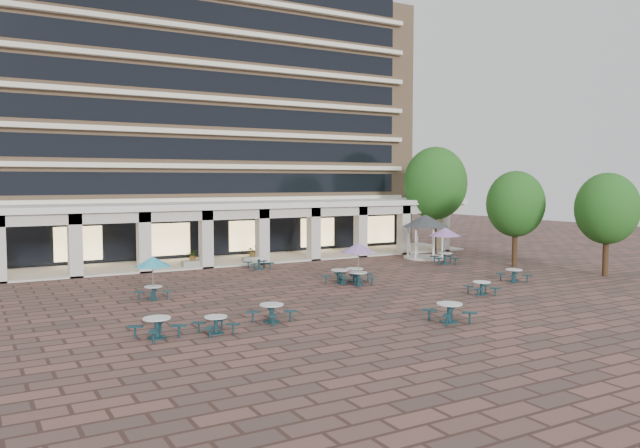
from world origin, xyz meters
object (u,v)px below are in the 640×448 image
at_px(picnic_table_1, 272,311).
at_px(planter_right, 252,256).
at_px(planter_left, 193,261).
at_px(picnic_table_0, 157,326).
at_px(gazebo, 425,226).
at_px(picnic_table_2, 449,311).

bearing_deg(picnic_table_1, planter_right, 45.98).
distance_m(picnic_table_1, planter_left, 17.76).
height_order(picnic_table_0, gazebo, gazebo).
height_order(picnic_table_2, planter_left, planter_left).
relative_size(planter_left, planter_right, 1.00).
bearing_deg(planter_left, picnic_table_2, -78.95).
bearing_deg(planter_left, picnic_table_0, -112.18).
bearing_deg(picnic_table_0, picnic_table_1, -17.41).
relative_size(gazebo, planter_right, 2.40).
xyz_separation_m(picnic_table_0, picnic_table_1, (4.95, 0.27, -0.01)).
bearing_deg(gazebo, planter_left, 167.21).
xyz_separation_m(picnic_table_2, planter_left, (-4.18, 21.38, 0.01)).
height_order(gazebo, planter_left, gazebo).
distance_m(planter_left, planter_right, 4.44).
bearing_deg(gazebo, picnic_table_2, -126.57).
bearing_deg(picnic_table_1, planter_left, 59.47).
distance_m(gazebo, planter_left, 17.70).
bearing_deg(picnic_table_2, gazebo, 56.37).
bearing_deg(picnic_table_2, picnic_table_0, 165.92).
xyz_separation_m(planter_left, planter_right, (4.44, -0.00, 0.07)).
relative_size(picnic_table_0, gazebo, 0.59).
bearing_deg(picnic_table_2, planter_left, 103.99).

